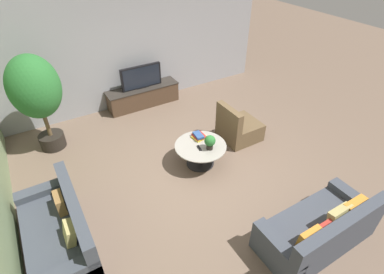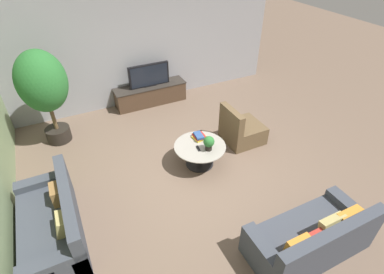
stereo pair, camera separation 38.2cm
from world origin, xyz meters
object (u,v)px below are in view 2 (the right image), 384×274
(armchair_wicker, at_px, (241,130))
(potted_plant_tabletop, at_px, (209,142))
(coffee_table, at_px, (200,151))
(couch_by_wall, at_px, (53,224))
(television, at_px, (149,75))
(couch_near_entry, at_px, (311,239))
(media_console, at_px, (151,94))
(potted_palm_tall, at_px, (43,85))

(armchair_wicker, distance_m, potted_plant_tabletop, 1.22)
(coffee_table, bearing_deg, couch_by_wall, -169.09)
(television, height_order, potted_plant_tabletop, television)
(potted_plant_tabletop, bearing_deg, armchair_wicker, 23.80)
(television, distance_m, couch_by_wall, 4.30)
(couch_near_entry, xyz_separation_m, armchair_wicker, (0.63, 2.74, -0.02))
(media_console, height_order, couch_by_wall, couch_by_wall)
(media_console, distance_m, armchair_wicker, 2.73)
(armchair_wicker, height_order, potted_palm_tall, potted_palm_tall)
(couch_near_entry, bearing_deg, coffee_table, -77.68)
(television, xyz_separation_m, potted_palm_tall, (-2.39, -0.66, 0.54))
(armchair_wicker, xyz_separation_m, potted_plant_tabletop, (-1.07, -0.47, 0.35))
(couch_near_entry, distance_m, potted_palm_tall, 5.51)
(coffee_table, height_order, potted_palm_tall, potted_palm_tall)
(media_console, height_order, potted_plant_tabletop, potted_plant_tabletop)
(media_console, relative_size, potted_plant_tabletop, 6.32)
(potted_palm_tall, xyz_separation_m, potted_plant_tabletop, (2.52, -2.27, -0.71))
(television, bearing_deg, potted_plant_tabletop, -87.56)
(couch_by_wall, xyz_separation_m, couch_near_entry, (3.29, -1.91, 0.01))
(armchair_wicker, relative_size, potted_plant_tabletop, 2.91)
(potted_palm_tall, bearing_deg, couch_near_entry, -56.90)
(armchair_wicker, bearing_deg, potted_palm_tall, 63.38)
(media_console, height_order, television, television)
(couch_near_entry, xyz_separation_m, potted_palm_tall, (-2.96, 4.54, 1.04))
(armchair_wicker, bearing_deg, television, 25.93)
(potted_plant_tabletop, bearing_deg, couch_near_entry, -79.03)
(potted_palm_tall, bearing_deg, television, 15.38)
(media_console, relative_size, couch_by_wall, 1.02)
(television, bearing_deg, potted_palm_tall, -164.62)
(television, height_order, armchair_wicker, television)
(television, distance_m, potted_plant_tabletop, 2.94)
(media_console, relative_size, armchair_wicker, 2.17)
(coffee_table, xyz_separation_m, couch_near_entry, (0.53, -2.44, -0.02))
(television, xyz_separation_m, potted_plant_tabletop, (0.12, -2.93, -0.17))
(couch_near_entry, distance_m, potted_plant_tabletop, 2.33)
(couch_by_wall, xyz_separation_m, armchair_wicker, (3.92, 0.83, -0.01))
(coffee_table, bearing_deg, television, 90.64)
(couch_by_wall, xyz_separation_m, potted_palm_tall, (0.33, 2.63, 1.05))
(potted_plant_tabletop, bearing_deg, couch_by_wall, -172.85)
(couch_by_wall, bearing_deg, couch_near_entry, 59.88)
(coffee_table, height_order, couch_near_entry, couch_near_entry)
(couch_by_wall, xyz_separation_m, potted_plant_tabletop, (2.85, 0.36, 0.34))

